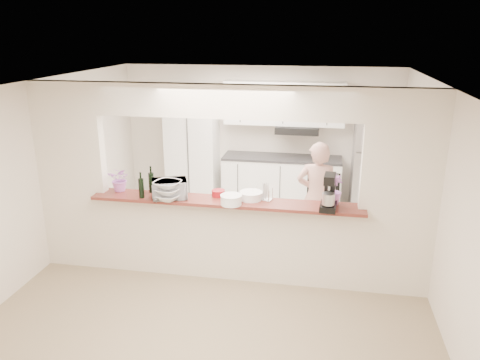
% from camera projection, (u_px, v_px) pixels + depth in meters
% --- Properties ---
extents(floor, '(6.00, 6.00, 0.00)m').
position_uv_depth(floor, '(227.00, 276.00, 6.16)').
color(floor, gray).
rests_on(floor, ground).
extents(tile_overlay, '(5.00, 2.90, 0.01)m').
position_uv_depth(tile_overlay, '(246.00, 229.00, 7.61)').
color(tile_overlay, silver).
rests_on(tile_overlay, floor).
extents(partition, '(5.00, 0.15, 2.50)m').
position_uv_depth(partition, '(226.00, 169.00, 5.70)').
color(partition, silver).
rests_on(partition, floor).
extents(bar_counter, '(3.40, 0.38, 1.09)m').
position_uv_depth(bar_counter, '(227.00, 237.00, 5.98)').
color(bar_counter, silver).
rests_on(bar_counter, floor).
extents(kitchen_cabinets, '(3.15, 0.62, 2.25)m').
position_uv_depth(kitchen_cabinets, '(247.00, 153.00, 8.44)').
color(kitchen_cabinets, white).
rests_on(kitchen_cabinets, floor).
extents(refrigerator, '(0.75, 0.70, 1.70)m').
position_uv_depth(refrigerator, '(375.00, 167.00, 8.03)').
color(refrigerator, '#B5B4BA').
rests_on(refrigerator, floor).
extents(flower_left, '(0.30, 0.26, 0.32)m').
position_uv_depth(flower_left, '(120.00, 179.00, 6.06)').
color(flower_left, '#D772D0').
rests_on(flower_left, bar_counter).
extents(wine_bottle_a, '(0.07, 0.07, 0.33)m').
position_uv_depth(wine_bottle_a, '(141.00, 188.00, 5.82)').
color(wine_bottle_a, black).
rests_on(wine_bottle_a, bar_counter).
extents(wine_bottle_b, '(0.07, 0.07, 0.35)m').
position_uv_depth(wine_bottle_b, '(151.00, 182.00, 6.02)').
color(wine_bottle_b, black).
rests_on(wine_bottle_b, bar_counter).
extents(toaster_oven, '(0.50, 0.42, 0.24)m').
position_uv_depth(toaster_oven, '(170.00, 189.00, 5.81)').
color(toaster_oven, '#AEADB2').
rests_on(toaster_oven, bar_counter).
extents(serving_bowls, '(0.39, 0.39, 0.24)m').
position_uv_depth(serving_bowls, '(168.00, 191.00, 5.75)').
color(serving_bowls, white).
rests_on(serving_bowls, bar_counter).
extents(plate_stack_a, '(0.26, 0.26, 0.12)m').
position_uv_depth(plate_stack_a, '(231.00, 200.00, 5.61)').
color(plate_stack_a, white).
rests_on(plate_stack_a, bar_counter).
extents(plate_stack_b, '(0.28, 0.28, 0.10)m').
position_uv_depth(plate_stack_b, '(251.00, 196.00, 5.78)').
color(plate_stack_b, white).
rests_on(plate_stack_b, bar_counter).
extents(red_bowl, '(0.17, 0.17, 0.08)m').
position_uv_depth(red_bowl, '(218.00, 193.00, 5.91)').
color(red_bowl, maroon).
rests_on(red_bowl, bar_counter).
extents(tan_bowl, '(0.15, 0.15, 0.07)m').
position_uv_depth(tan_bowl, '(230.00, 197.00, 5.78)').
color(tan_bowl, beige).
rests_on(tan_bowl, bar_counter).
extents(utensil_caddy, '(0.26, 0.19, 0.22)m').
position_uv_depth(utensil_caddy, '(263.00, 193.00, 5.77)').
color(utensil_caddy, silver).
rests_on(utensil_caddy, bar_counter).
extents(stand_mixer, '(0.21, 0.31, 0.43)m').
position_uv_depth(stand_mixer, '(329.00, 194.00, 5.43)').
color(stand_mixer, black).
rests_on(stand_mixer, bar_counter).
extents(flower_right, '(0.26, 0.26, 0.37)m').
position_uv_depth(flower_right, '(333.00, 189.00, 5.59)').
color(flower_right, '#C16AC6').
rests_on(flower_right, bar_counter).
extents(person, '(0.61, 0.41, 1.62)m').
position_uv_depth(person, '(317.00, 198.00, 6.68)').
color(person, tan).
rests_on(person, floor).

